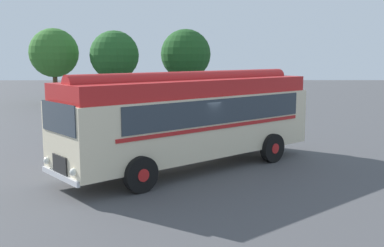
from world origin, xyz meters
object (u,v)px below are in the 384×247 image
(car_near_left, at_px, (119,103))
(car_mid_right, at_px, (205,104))
(car_mid_left, at_px, (161,103))
(vintage_bus, at_px, (192,116))
(car_far_right, at_px, (243,103))

(car_near_left, xyz_separation_m, car_mid_right, (5.86, -0.47, 0.00))
(car_near_left, relative_size, car_mid_left, 1.02)
(vintage_bus, bearing_deg, car_far_right, 76.15)
(car_mid_left, distance_m, car_far_right, 5.62)
(car_near_left, height_order, car_mid_right, same)
(car_far_right, bearing_deg, vintage_bus, -103.85)
(vintage_bus, height_order, car_far_right, vintage_bus)
(car_near_left, bearing_deg, car_far_right, 0.43)
(car_mid_right, relative_size, car_far_right, 0.98)
(car_mid_right, height_order, car_far_right, same)
(car_near_left, relative_size, car_mid_right, 1.00)
(car_near_left, relative_size, car_far_right, 0.99)
(car_mid_left, bearing_deg, car_far_right, 4.07)
(vintage_bus, xyz_separation_m, car_mid_right, (0.99, 14.22, -1.05))
(vintage_bus, height_order, car_mid_left, vintage_bus)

